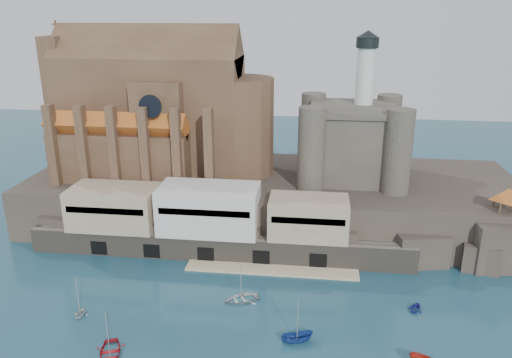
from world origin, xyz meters
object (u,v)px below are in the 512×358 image
object	(u,v)px
castle_keep	(352,138)
boat_0	(110,355)
pavilion	(508,196)
church	(160,114)
boat_2	(297,341)

from	to	relation	value
castle_keep	boat_0	xyz separation A→B (m)	(-33.19, -47.96, -18.31)
pavilion	boat_0	distance (m)	68.84
church	pavilion	distance (m)	68.65
boat_0	boat_2	xyz separation A→B (m)	(24.37, 5.74, 0.00)
church	castle_keep	bearing A→B (deg)	-1.11
church	boat_2	size ratio (longest dim) A/B	10.44
pavilion	castle_keep	bearing A→B (deg)	149.82
church	boat_0	bearing A→B (deg)	-81.81
castle_keep	boat_0	distance (m)	61.14
castle_keep	boat_2	bearing A→B (deg)	-101.80
castle_keep	boat_0	size ratio (longest dim) A/B	5.11
castle_keep	pavilion	world-z (taller)	castle_keep
castle_keep	boat_2	size ratio (longest dim) A/B	6.51
pavilion	boat_0	bearing A→B (deg)	-150.91
church	castle_keep	world-z (taller)	church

